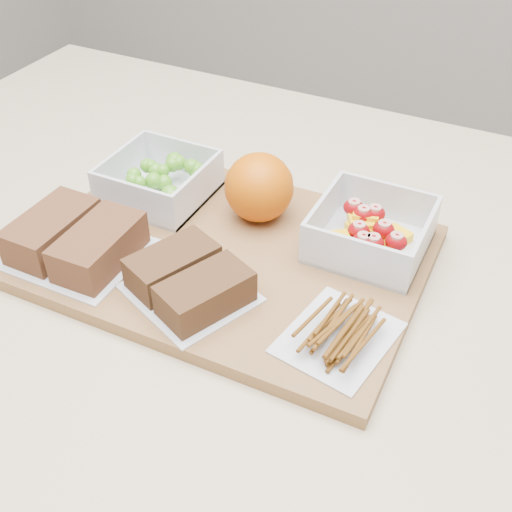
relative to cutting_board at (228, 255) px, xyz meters
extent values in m
cube|color=beige|center=(0.02, -0.01, -0.46)|extent=(1.20, 0.90, 0.90)
cube|color=olive|center=(0.00, 0.00, 0.00)|extent=(0.42, 0.30, 0.02)
cube|color=silver|center=(-0.13, 0.06, 0.01)|extent=(0.12, 0.12, 0.00)
cube|color=silver|center=(-0.13, 0.11, 0.03)|extent=(0.12, 0.00, 0.05)
cube|color=silver|center=(-0.13, 0.00, 0.03)|extent=(0.12, 0.00, 0.05)
cube|color=silver|center=(-0.07, 0.06, 0.03)|extent=(0.00, 0.11, 0.05)
cube|color=silver|center=(-0.18, 0.06, 0.03)|extent=(0.00, 0.11, 0.05)
sphere|color=#4F9B20|center=(-0.13, 0.05, 0.03)|extent=(0.02, 0.02, 0.02)
sphere|color=#4F9B20|center=(-0.15, 0.05, 0.04)|extent=(0.02, 0.02, 0.02)
sphere|color=#4F9B20|center=(-0.12, 0.09, 0.04)|extent=(0.02, 0.02, 0.02)
sphere|color=#4F9B20|center=(-0.12, 0.06, 0.03)|extent=(0.02, 0.02, 0.02)
sphere|color=#4F9B20|center=(-0.15, 0.07, 0.04)|extent=(0.02, 0.02, 0.02)
sphere|color=#4F9B20|center=(-0.13, 0.05, 0.03)|extent=(0.02, 0.02, 0.02)
sphere|color=#4F9B20|center=(-0.15, 0.07, 0.04)|extent=(0.02, 0.02, 0.02)
sphere|color=#4F9B20|center=(-0.09, 0.03, 0.04)|extent=(0.02, 0.02, 0.02)
sphere|color=#4F9B20|center=(-0.09, 0.09, 0.04)|extent=(0.02, 0.02, 0.02)
sphere|color=#4F9B20|center=(-0.12, 0.09, 0.04)|extent=(0.02, 0.02, 0.02)
sphere|color=#4F9B20|center=(-0.15, 0.04, 0.03)|extent=(0.02, 0.02, 0.02)
sphere|color=#4F9B20|center=(-0.10, 0.09, 0.04)|extent=(0.02, 0.02, 0.02)
sphere|color=#4F9B20|center=(-0.13, 0.02, 0.03)|extent=(0.02, 0.02, 0.02)
sphere|color=#4F9B20|center=(-0.13, 0.09, 0.03)|extent=(0.02, 0.02, 0.02)
sphere|color=#4F9B20|center=(-0.14, 0.07, 0.03)|extent=(0.02, 0.02, 0.02)
sphere|color=#4F9B20|center=(-0.12, 0.09, 0.04)|extent=(0.02, 0.02, 0.02)
sphere|color=#4F9B20|center=(-0.09, 0.02, 0.04)|extent=(0.02, 0.02, 0.02)
sphere|color=#4F9B20|center=(-0.09, 0.02, 0.02)|extent=(0.02, 0.02, 0.02)
sphere|color=#4F9B20|center=(-0.13, 0.07, 0.03)|extent=(0.02, 0.02, 0.02)
sphere|color=#4F9B20|center=(-0.14, 0.04, 0.03)|extent=(0.02, 0.02, 0.02)
cube|color=silver|center=(0.14, 0.07, 0.01)|extent=(0.12, 0.12, 0.00)
cube|color=silver|center=(0.14, 0.13, 0.03)|extent=(0.12, 0.00, 0.05)
cube|color=silver|center=(0.14, 0.02, 0.03)|extent=(0.12, 0.00, 0.05)
cube|color=silver|center=(0.20, 0.07, 0.03)|extent=(0.00, 0.11, 0.05)
cube|color=silver|center=(0.08, 0.07, 0.03)|extent=(0.00, 0.11, 0.05)
cube|color=#F0B50D|center=(0.14, 0.06, 0.02)|extent=(0.03, 0.04, 0.01)
cube|color=#F0B50D|center=(0.13, 0.09, 0.02)|extent=(0.04, 0.05, 0.01)
cube|color=#F0B50D|center=(0.15, 0.08, 0.02)|extent=(0.04, 0.05, 0.01)
cube|color=#F0B50D|center=(0.16, 0.09, 0.02)|extent=(0.04, 0.04, 0.01)
cube|color=#F0B50D|center=(0.12, 0.09, 0.03)|extent=(0.04, 0.04, 0.01)
cube|color=#F0B50D|center=(0.13, 0.09, 0.03)|extent=(0.03, 0.03, 0.01)
cube|color=#F0B50D|center=(0.11, 0.04, 0.03)|extent=(0.04, 0.04, 0.01)
cube|color=#F0B50D|center=(0.15, 0.05, 0.03)|extent=(0.03, 0.03, 0.01)
cube|color=#F0B50D|center=(0.13, 0.08, 0.02)|extent=(0.04, 0.04, 0.01)
ellipsoid|color=#94070C|center=(0.15, 0.07, 0.04)|extent=(0.02, 0.02, 0.02)
ellipsoid|color=#94070C|center=(0.15, 0.05, 0.04)|extent=(0.02, 0.02, 0.02)
ellipsoid|color=#94070C|center=(0.11, 0.10, 0.04)|extent=(0.02, 0.02, 0.02)
ellipsoid|color=#94070C|center=(0.17, 0.06, 0.04)|extent=(0.02, 0.02, 0.02)
ellipsoid|color=#94070C|center=(0.12, 0.09, 0.04)|extent=(0.02, 0.02, 0.02)
ellipsoid|color=#94070C|center=(0.14, 0.04, 0.04)|extent=(0.02, 0.02, 0.02)
ellipsoid|color=#94070C|center=(0.13, 0.06, 0.04)|extent=(0.02, 0.02, 0.02)
ellipsoid|color=#94070C|center=(0.13, 0.10, 0.04)|extent=(0.02, 0.02, 0.02)
sphere|color=#D35B04|center=(0.00, 0.07, 0.05)|extent=(0.08, 0.08, 0.08)
cube|color=silver|center=(-0.14, -0.08, 0.01)|extent=(0.14, 0.12, 0.00)
cube|color=brown|center=(-0.17, -0.08, 0.03)|extent=(0.06, 0.10, 0.04)
cube|color=brown|center=(-0.11, -0.08, 0.03)|extent=(0.06, 0.10, 0.04)
cube|color=silver|center=(0.00, -0.08, 0.01)|extent=(0.15, 0.14, 0.00)
cube|color=#4E311B|center=(-0.03, -0.07, 0.03)|extent=(0.08, 0.10, 0.03)
cube|color=#4E311B|center=(0.02, -0.09, 0.03)|extent=(0.08, 0.10, 0.03)
cube|color=silver|center=(0.16, -0.07, 0.01)|extent=(0.11, 0.12, 0.00)
camera|label=1|loc=(0.27, -0.48, 0.45)|focal=45.00mm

